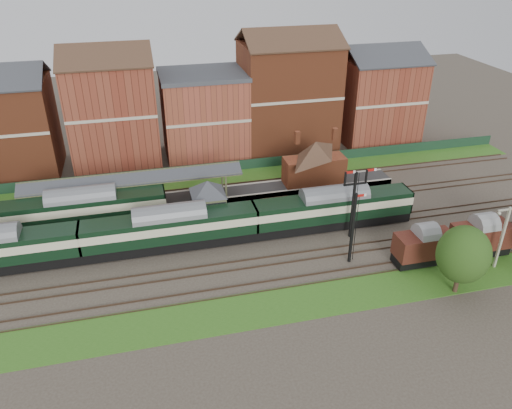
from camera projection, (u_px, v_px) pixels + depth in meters
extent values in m
plane|color=#473D33|center=(241.00, 239.00, 55.75)|extent=(160.00, 160.00, 0.00)
cube|color=#2D6619|center=(216.00, 178.00, 69.36)|extent=(90.00, 4.50, 0.06)
cube|color=#2D6619|center=(269.00, 307.00, 45.52)|extent=(90.00, 5.00, 0.06)
cube|color=#193823|center=(214.00, 168.00, 70.72)|extent=(90.00, 0.12, 1.50)
cube|color=#2D2D2D|center=(185.00, 200.00, 62.76)|extent=(55.00, 3.40, 1.00)
cube|color=#667C58|center=(209.00, 218.00, 57.31)|extent=(3.40, 3.20, 2.40)
cube|color=#505334|center=(208.00, 202.00, 56.26)|extent=(3.60, 3.40, 2.00)
pyramid|color=#383A3F|center=(208.00, 187.00, 55.39)|extent=(5.40, 5.40, 1.60)
cube|color=maroon|center=(276.00, 211.00, 59.05)|extent=(3.00, 2.40, 2.20)
cube|color=#4C3323|center=(278.00, 203.00, 57.80)|extent=(3.20, 1.34, 0.79)
cube|color=#4C3323|center=(275.00, 198.00, 58.90)|extent=(3.20, 1.34, 0.79)
cube|color=#994727|center=(314.00, 170.00, 65.26)|extent=(8.00, 3.00, 3.50)
pyramid|color=#4C3323|center=(315.00, 150.00, 63.89)|extent=(8.10, 8.10, 2.20)
cube|color=#994727|center=(297.00, 148.00, 63.13)|extent=(0.60, 0.60, 1.60)
cube|color=#994727|center=(334.00, 144.00, 64.18)|extent=(0.60, 0.60, 1.60)
cube|color=#505334|center=(37.00, 205.00, 57.02)|extent=(0.22, 0.22, 3.40)
cube|color=#505334|center=(222.00, 176.00, 63.87)|extent=(0.22, 0.22, 3.40)
cube|color=#383A3F|center=(133.00, 179.00, 58.72)|extent=(26.00, 1.99, 0.90)
cube|color=#383A3F|center=(133.00, 172.00, 60.34)|extent=(26.00, 1.99, 0.90)
cube|color=#505334|center=(133.00, 172.00, 59.35)|extent=(26.00, 0.20, 0.20)
cube|color=black|center=(353.00, 205.00, 54.23)|extent=(0.25, 0.25, 8.00)
cube|color=black|center=(355.00, 184.00, 52.98)|extent=(2.60, 0.18, 0.18)
cube|color=#B2140F|center=(351.00, 172.00, 52.15)|extent=(1.10, 0.08, 0.25)
cube|color=#B2140F|center=(372.00, 170.00, 52.66)|extent=(1.10, 0.08, 0.25)
cube|color=black|center=(352.00, 229.00, 49.98)|extent=(0.25, 0.25, 8.00)
cube|color=#B2140F|center=(361.00, 195.00, 48.32)|extent=(1.10, 0.08, 0.25)
cube|color=beige|center=(502.00, 238.00, 49.34)|extent=(0.22, 0.22, 7.00)
cube|color=beige|center=(510.00, 209.00, 47.75)|extent=(2.60, 0.15, 0.15)
cube|color=#994727|center=(1.00, 129.00, 68.02)|extent=(14.00, 10.00, 13.00)
cube|color=maroon|center=(113.00, 114.00, 70.70)|extent=(12.00, 10.00, 15.00)
cube|color=#9C4632|center=(204.00, 117.00, 74.16)|extent=(12.00, 10.00, 12.00)
cube|color=#994727|center=(288.00, 97.00, 75.94)|extent=(14.00, 10.00, 16.00)
cube|color=maroon|center=(377.00, 100.00, 79.82)|extent=(12.00, 10.00, 13.00)
cube|color=black|center=(172.00, 242.00, 53.81)|extent=(18.45, 2.58, 1.13)
cube|color=black|center=(171.00, 227.00, 52.89)|extent=(18.45, 2.87, 2.66)
cube|color=beige|center=(170.00, 225.00, 52.74)|extent=(18.47, 2.91, 0.92)
cube|color=slate|center=(169.00, 215.00, 52.18)|extent=(18.45, 2.87, 0.61)
cube|color=black|center=(332.00, 221.00, 57.69)|extent=(18.45, 2.58, 1.13)
cube|color=black|center=(333.00, 207.00, 56.78)|extent=(18.45, 2.87, 2.66)
cube|color=beige|center=(334.00, 204.00, 56.63)|extent=(18.47, 2.91, 0.92)
cube|color=slate|center=(334.00, 195.00, 56.07)|extent=(18.45, 2.87, 0.61)
cube|color=black|center=(86.00, 223.00, 57.40)|extent=(18.46, 2.58, 1.13)
cube|color=black|center=(83.00, 208.00, 56.48)|extent=(18.46, 2.87, 2.67)
cube|color=beige|center=(83.00, 206.00, 56.33)|extent=(18.48, 2.91, 0.92)
cube|color=slate|center=(81.00, 197.00, 55.77)|extent=(18.46, 2.87, 0.62)
cube|color=black|center=(478.00, 249.00, 52.80)|extent=(6.16, 2.27, 0.92)
cube|color=#4A1815|center=(481.00, 236.00, 51.99)|extent=(6.16, 2.67, 2.46)
cube|color=gray|center=(484.00, 224.00, 51.34)|extent=(6.16, 2.67, 0.45)
cube|color=black|center=(421.00, 258.00, 51.41)|extent=(5.92, 2.18, 0.89)
cube|color=#4A1815|center=(424.00, 245.00, 50.63)|extent=(5.92, 2.57, 2.37)
cube|color=gray|center=(426.00, 234.00, 50.00)|extent=(5.92, 2.57, 0.43)
cylinder|color=#382619|center=(458.00, 278.00, 46.77)|extent=(0.44, 0.44, 3.29)
ellipsoid|color=#1C4213|center=(463.00, 254.00, 45.50)|extent=(4.84, 4.84, 5.56)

